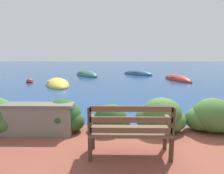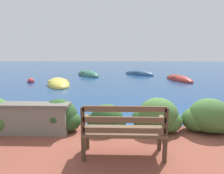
{
  "view_description": "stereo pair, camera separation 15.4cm",
  "coord_description": "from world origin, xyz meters",
  "px_view_note": "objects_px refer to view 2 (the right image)",
  "views": [
    {
      "loc": [
        -0.54,
        -4.62,
        1.96
      ],
      "look_at": [
        -0.71,
        5.47,
        0.21
      ],
      "focal_mm": 32.0,
      "sensor_mm": 36.0,
      "label": 1
    },
    {
      "loc": [
        -0.39,
        -4.61,
        1.96
      ],
      "look_at": [
        -0.71,
        5.47,
        0.21
      ],
      "focal_mm": 32.0,
      "sensor_mm": 36.0,
      "label": 2
    }
  ],
  "objects_px": {
    "park_bench": "(124,129)",
    "rowboat_far": "(88,75)",
    "rowboat_mid": "(179,80)",
    "rowboat_nearest": "(58,84)",
    "mooring_buoy": "(31,81)",
    "rowboat_outer": "(139,74)"
  },
  "relations": [
    {
      "from": "park_bench",
      "to": "mooring_buoy",
      "type": "bearing_deg",
      "value": 122.13
    },
    {
      "from": "park_bench",
      "to": "rowboat_outer",
      "type": "distance_m",
      "value": 14.69
    },
    {
      "from": "rowboat_far",
      "to": "mooring_buoy",
      "type": "relative_size",
      "value": 7.53
    },
    {
      "from": "park_bench",
      "to": "rowboat_mid",
      "type": "xyz_separation_m",
      "value": [
        4.23,
        11.1,
        -0.65
      ]
    },
    {
      "from": "rowboat_far",
      "to": "park_bench",
      "type": "bearing_deg",
      "value": 158.92
    },
    {
      "from": "rowboat_far",
      "to": "rowboat_outer",
      "type": "xyz_separation_m",
      "value": [
        4.44,
        0.79,
        -0.01
      ]
    },
    {
      "from": "rowboat_nearest",
      "to": "rowboat_mid",
      "type": "distance_m",
      "value": 8.31
    },
    {
      "from": "rowboat_mid",
      "to": "rowboat_nearest",
      "type": "bearing_deg",
      "value": -86.91
    },
    {
      "from": "rowboat_nearest",
      "to": "rowboat_outer",
      "type": "bearing_deg",
      "value": -65.79
    },
    {
      "from": "park_bench",
      "to": "rowboat_nearest",
      "type": "relative_size",
      "value": 0.4
    },
    {
      "from": "park_bench",
      "to": "rowboat_mid",
      "type": "height_order",
      "value": "park_bench"
    },
    {
      "from": "rowboat_nearest",
      "to": "rowboat_mid",
      "type": "relative_size",
      "value": 1.04
    },
    {
      "from": "park_bench",
      "to": "rowboat_outer",
      "type": "xyz_separation_m",
      "value": [
        1.75,
        14.57,
        -0.64
      ]
    },
    {
      "from": "rowboat_mid",
      "to": "mooring_buoy",
      "type": "height_order",
      "value": "rowboat_mid"
    },
    {
      "from": "park_bench",
      "to": "rowboat_outer",
      "type": "bearing_deg",
      "value": 84.14
    },
    {
      "from": "park_bench",
      "to": "rowboat_far",
      "type": "bearing_deg",
      "value": 102.04
    },
    {
      "from": "rowboat_nearest",
      "to": "rowboat_far",
      "type": "height_order",
      "value": "rowboat_far"
    },
    {
      "from": "park_bench",
      "to": "rowboat_far",
      "type": "height_order",
      "value": "park_bench"
    },
    {
      "from": "rowboat_mid",
      "to": "mooring_buoy",
      "type": "relative_size",
      "value": 7.24
    },
    {
      "from": "rowboat_far",
      "to": "rowboat_outer",
      "type": "bearing_deg",
      "value": -112.06
    },
    {
      "from": "rowboat_far",
      "to": "rowboat_outer",
      "type": "relative_size",
      "value": 1.22
    },
    {
      "from": "park_bench",
      "to": "rowboat_far",
      "type": "xyz_separation_m",
      "value": [
        -2.7,
        13.78,
        -0.63
      ]
    }
  ]
}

